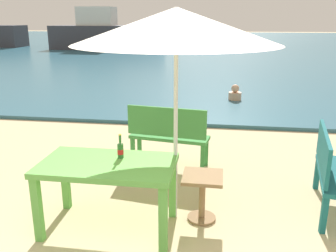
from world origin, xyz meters
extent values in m
cube|color=#2D6075|center=(0.00, 30.00, 0.04)|extent=(120.00, 50.00, 0.08)
cube|color=#60B24C|center=(-0.69, 1.07, 0.73)|extent=(1.40, 0.80, 0.06)
cube|color=#60B24C|center=(-1.33, 0.73, 0.35)|extent=(0.08, 0.08, 0.70)
cube|color=#60B24C|center=(-0.05, 0.73, 0.35)|extent=(0.08, 0.08, 0.70)
cube|color=#60B24C|center=(-1.33, 1.41, 0.35)|extent=(0.08, 0.08, 0.70)
cube|color=#60B24C|center=(-0.05, 1.41, 0.35)|extent=(0.08, 0.08, 0.70)
cylinder|color=#2D662D|center=(-0.59, 1.21, 0.84)|extent=(0.06, 0.06, 0.16)
cone|color=#2D662D|center=(-0.59, 1.21, 0.92)|extent=(0.06, 0.06, 0.03)
cylinder|color=#2D662D|center=(-0.59, 1.21, 0.97)|extent=(0.03, 0.03, 0.09)
cylinder|color=red|center=(-0.59, 1.21, 0.83)|extent=(0.07, 0.07, 0.05)
cylinder|color=gold|center=(-0.59, 1.21, 1.02)|extent=(0.03, 0.03, 0.01)
cylinder|color=silver|center=(-0.02, 1.39, 1.15)|extent=(0.04, 0.04, 2.30)
cone|color=silver|center=(-0.02, 1.39, 2.12)|extent=(2.10, 2.10, 0.36)
cube|color=olive|center=(0.28, 1.38, 0.52)|extent=(0.44, 0.44, 0.04)
cylinder|color=olive|center=(0.28, 1.38, 0.25)|extent=(0.07, 0.07, 0.50)
cylinder|color=olive|center=(0.28, 1.38, 0.01)|extent=(0.32, 0.32, 0.03)
cube|color=#196066|center=(1.79, 1.81, 0.45)|extent=(0.55, 1.24, 0.05)
cube|color=#196066|center=(1.64, 1.84, 0.73)|extent=(0.23, 1.19, 0.44)
cube|color=#196066|center=(1.57, 1.29, 0.21)|extent=(0.06, 0.06, 0.42)
cube|color=#196066|center=(1.75, 2.38, 0.21)|extent=(0.06, 0.06, 0.42)
cube|color=#3D8C42|center=(-0.31, 2.92, 0.45)|extent=(1.24, 0.54, 0.05)
cube|color=#3D8C42|center=(-0.34, 2.76, 0.73)|extent=(1.19, 0.22, 0.44)
cube|color=#3D8C42|center=(0.25, 2.97, 0.21)|extent=(0.06, 0.06, 0.42)
cube|color=#3D8C42|center=(-0.83, 3.14, 0.21)|extent=(0.06, 0.06, 0.42)
cube|color=#3D8C42|center=(0.21, 2.70, 0.21)|extent=(0.06, 0.06, 0.42)
cube|color=#3D8C42|center=(-0.88, 2.86, 0.21)|extent=(0.06, 0.06, 0.42)
cylinder|color=tan|center=(0.80, 7.46, 0.18)|extent=(0.34, 0.34, 0.20)
sphere|color=tan|center=(0.80, 7.46, 0.39)|extent=(0.21, 0.21, 0.21)
cube|color=#38383F|center=(-0.42, 36.99, 0.49)|extent=(3.96, 1.08, 0.81)
cube|color=silver|center=(-0.78, 36.99, 1.21)|extent=(1.26, 0.81, 0.63)
cube|color=#38383F|center=(-7.56, 22.82, 0.87)|extent=(7.77, 2.12, 1.59)
cube|color=silver|center=(-8.27, 22.82, 2.29)|extent=(2.47, 1.59, 1.24)
camera|label=1|loc=(0.45, -2.32, 2.20)|focal=39.09mm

